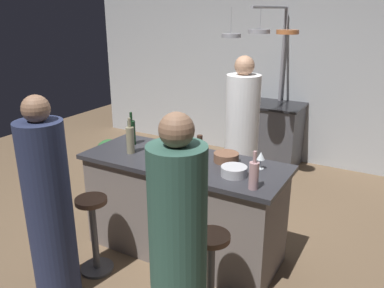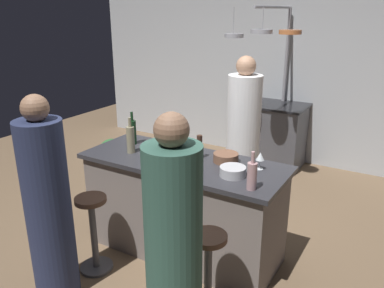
{
  "view_description": "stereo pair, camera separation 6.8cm",
  "coord_description": "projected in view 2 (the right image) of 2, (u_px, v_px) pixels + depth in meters",
  "views": [
    {
      "loc": [
        1.6,
        -2.69,
        2.13
      ],
      "look_at": [
        0.0,
        0.15,
        1.0
      ],
      "focal_mm": 36.61,
      "sensor_mm": 36.0,
      "label": 1
    },
    {
      "loc": [
        1.66,
        -2.66,
        2.13
      ],
      "look_at": [
        0.0,
        0.15,
        1.0
      ],
      "focal_mm": 36.61,
      "sensor_mm": 36.0,
      "label": 2
    }
  ],
  "objects": [
    {
      "name": "wine_glass_near_right_guest",
      "position": [
        260.0,
        157.0,
        3.13
      ],
      "size": [
        0.07,
        0.07,
        0.15
      ],
      "color": "silver",
      "rests_on": "kitchen_island"
    },
    {
      "name": "wine_bottle_rose",
      "position": [
        252.0,
        175.0,
        2.78
      ],
      "size": [
        0.07,
        0.07,
        0.29
      ],
      "color": "#B78C8E",
      "rests_on": "kitchen_island"
    },
    {
      "name": "mixing_bowl_wooden",
      "position": [
        226.0,
        158.0,
        3.31
      ],
      "size": [
        0.21,
        0.21,
        0.08
      ],
      "primitive_type": "cylinder",
      "color": "brown",
      "rests_on": "kitchen_island"
    },
    {
      "name": "potted_plant",
      "position": [
        112.0,
        155.0,
        5.17
      ],
      "size": [
        0.36,
        0.36,
        0.52
      ],
      "color": "brown",
      "rests_on": "ground_plane"
    },
    {
      "name": "chef",
      "position": [
        243.0,
        142.0,
        4.19
      ],
      "size": [
        0.36,
        0.36,
        1.69
      ],
      "color": "white",
      "rests_on": "ground_plane"
    },
    {
      "name": "guest_left",
      "position": [
        48.0,
        208.0,
        2.89
      ],
      "size": [
        0.34,
        0.34,
        1.59
      ],
      "color": "#262D4C",
      "rests_on": "ground_plane"
    },
    {
      "name": "stove_range",
      "position": [
        275.0,
        135.0,
        5.5
      ],
      "size": [
        0.8,
        0.64,
        0.89
      ],
      "color": "#47474C",
      "rests_on": "ground_plane"
    },
    {
      "name": "wine_glass_near_left_guest",
      "position": [
        162.0,
        147.0,
        3.36
      ],
      "size": [
        0.07,
        0.07,
        0.15
      ],
      "color": "silver",
      "rests_on": "kitchen_island"
    },
    {
      "name": "kitchen_island",
      "position": [
        184.0,
        206.0,
        3.51
      ],
      "size": [
        1.8,
        0.72,
        0.9
      ],
      "color": "slate",
      "rests_on": "ground_plane"
    },
    {
      "name": "pepper_mill",
      "position": [
        199.0,
        147.0,
        3.36
      ],
      "size": [
        0.05,
        0.05,
        0.21
      ],
      "primitive_type": "cylinder",
      "color": "#382319",
      "rests_on": "kitchen_island"
    },
    {
      "name": "wine_bottle_white",
      "position": [
        131.0,
        139.0,
        3.5
      ],
      "size": [
        0.07,
        0.07,
        0.33
      ],
      "color": "gray",
      "rests_on": "kitchen_island"
    },
    {
      "name": "wine_bottle_red",
      "position": [
        133.0,
        132.0,
        3.72
      ],
      "size": [
        0.07,
        0.07,
        0.32
      ],
      "color": "#143319",
      "rests_on": "kitchen_island"
    },
    {
      "name": "bar_stool_right",
      "position": [
        208.0,
        272.0,
        2.75
      ],
      "size": [
        0.28,
        0.28,
        0.68
      ],
      "color": "#4C4C51",
      "rests_on": "ground_plane"
    },
    {
      "name": "overhead_pot_rack",
      "position": [
        272.0,
        50.0,
        4.73
      ],
      "size": [
        0.88,
        1.29,
        2.17
      ],
      "color": "gray",
      "rests_on": "ground_plane"
    },
    {
      "name": "bar_stool_left",
      "position": [
        93.0,
        230.0,
        3.27
      ],
      "size": [
        0.28,
        0.28,
        0.68
      ],
      "color": "#4C4C51",
      "rests_on": "ground_plane"
    },
    {
      "name": "ground_plane",
      "position": [
        184.0,
        249.0,
        3.66
      ],
      "size": [
        9.0,
        9.0,
        0.0
      ],
      "primitive_type": "plane",
      "color": "brown"
    },
    {
      "name": "wine_bottle_green",
      "position": [
        191.0,
        163.0,
        3.01
      ],
      "size": [
        0.07,
        0.07,
        0.29
      ],
      "color": "#193D23",
      "rests_on": "kitchen_island"
    },
    {
      "name": "back_wall",
      "position": [
        289.0,
        71.0,
        5.55
      ],
      "size": [
        6.4,
        0.16,
        2.6
      ],
      "primitive_type": "cube",
      "color": "#B2B7BC",
      "rests_on": "ground_plane"
    },
    {
      "name": "mixing_bowl_steel",
      "position": [
        233.0,
        171.0,
        3.03
      ],
      "size": [
        0.21,
        0.21,
        0.07
      ],
      "primitive_type": "cylinder",
      "color": "#B7B7BC",
      "rests_on": "kitchen_island"
    },
    {
      "name": "guest_right",
      "position": [
        174.0,
        254.0,
        2.32
      ],
      "size": [
        0.34,
        0.34,
        1.62
      ],
      "color": "#33594C",
      "rests_on": "ground_plane"
    }
  ]
}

